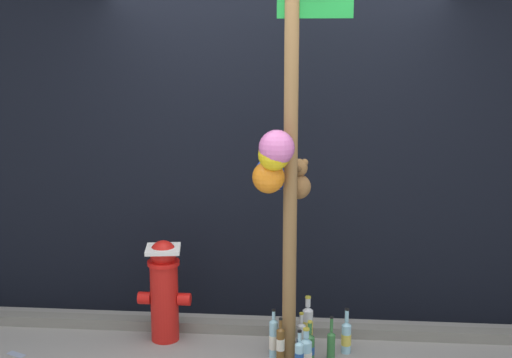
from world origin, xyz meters
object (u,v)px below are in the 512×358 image
bottle_1 (306,353)px  bottle_2 (346,337)px  bottle_3 (301,338)px  bottle_6 (273,338)px  memorial_post (283,136)px  bottle_5 (280,344)px  bottle_7 (308,326)px  bottle_4 (299,358)px  bottle_0 (310,347)px  bottle_8 (331,344)px  fire_hydrant (164,288)px

bottle_1 → bottle_2: bottle_2 is taller
bottle_2 → bottle_3: size_ratio=1.08×
bottle_3 → bottle_6: (-0.19, -0.07, 0.02)m
memorial_post → bottle_5: (-0.00, -0.06, -1.43)m
bottle_2 → bottle_3: (-0.32, -0.05, -0.00)m
bottle_2 → bottle_7: bottle_7 is taller
bottle_3 → bottle_2: bearing=8.3°
bottle_2 → bottle_4: size_ratio=0.99×
memorial_post → bottle_4: (0.13, -0.27, -1.42)m
memorial_post → bottle_0: bearing=-8.0°
bottle_6 → bottle_8: bearing=-0.9°
bottle_2 → bottle_8: size_ratio=1.04×
bottle_5 → bottle_1: bearing=-22.3°
bottle_1 → bottle_4: 0.15m
bottle_4 → bottle_8: 0.36m
bottle_1 → bottle_7: 0.35m
bottle_3 → bottle_6: bottle_6 is taller
fire_hydrant → bottle_1: 1.15m
bottle_3 → bottle_7: bearing=71.4°
memorial_post → bottle_4: 1.46m
memorial_post → bottle_4: bearing=-64.3°
bottle_5 → bottle_6: bearing=123.1°
bottle_4 → bottle_1: bearing=73.6°
memorial_post → bottle_4: size_ratio=8.49×
bottle_1 → bottle_8: bearing=40.8°
memorial_post → bottle_3: bearing=34.2°
bottle_6 → bottle_7: bearing=40.0°
memorial_post → bottle_2: (0.45, 0.14, -1.44)m
memorial_post → fire_hydrant: (-0.87, 0.24, -1.16)m
fire_hydrant → bottle_5: (0.87, -0.30, -0.26)m
bottle_0 → bottle_5: bottle_5 is taller
bottle_7 → bottle_8: (0.17, -0.20, -0.04)m
bottle_4 → bottle_8: bearing=53.7°
bottle_1 → bottle_5: (-0.18, 0.07, 0.02)m
bottle_0 → bottle_5: (-0.20, -0.03, 0.03)m
bottle_1 → bottle_8: 0.23m
bottle_7 → bottle_8: size_ratio=1.20×
bottle_3 → bottle_1: bearing=-80.3°
bottle_0 → bottle_3: bearing=117.1°
bottle_0 → bottle_3: size_ratio=0.97×
bottle_7 → bottle_8: bottle_7 is taller
bottle_1 → bottle_6: size_ratio=0.82×
bottle_7 → bottle_3: bearing=-108.6°
bottle_0 → fire_hydrant: bearing=165.8°
memorial_post → bottle_0: (0.20, -0.03, -1.46)m
bottle_6 → bottle_8: (0.40, -0.01, -0.02)m
bottle_0 → bottle_8: bottle_8 is taller
bottle_0 → bottle_1: bearing=-102.6°
memorial_post → bottle_5: memorial_post is taller
bottle_0 → bottle_4: size_ratio=0.89×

